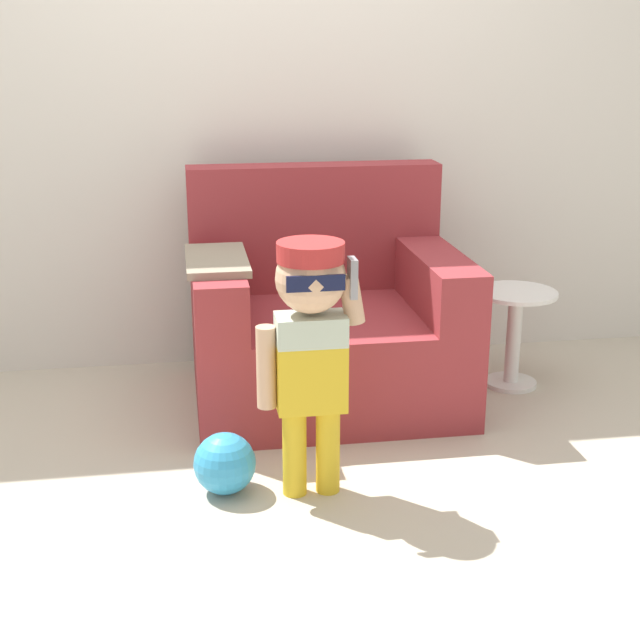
# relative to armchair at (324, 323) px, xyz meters

# --- Properties ---
(ground_plane) EXTENTS (10.00, 10.00, 0.00)m
(ground_plane) POSITION_rel_armchair_xyz_m (-0.23, -0.22, -0.34)
(ground_plane) COLOR #BCB29E
(wall_back) EXTENTS (10.00, 0.05, 2.60)m
(wall_back) POSITION_rel_armchair_xyz_m (-0.23, 0.55, 0.96)
(wall_back) COLOR silver
(wall_back) RESTS_ON ground_plane
(armchair) EXTENTS (1.14, 0.89, 0.97)m
(armchair) POSITION_rel_armchair_xyz_m (0.00, 0.00, 0.00)
(armchair) COLOR maroon
(armchair) RESTS_ON ground_plane
(person_child) EXTENTS (0.36, 0.27, 0.89)m
(person_child) POSITION_rel_armchair_xyz_m (-0.19, -0.85, 0.26)
(person_child) COLOR gold
(person_child) RESTS_ON ground_plane
(side_table) EXTENTS (0.36, 0.36, 0.44)m
(side_table) POSITION_rel_armchair_xyz_m (0.86, -0.01, -0.07)
(side_table) COLOR white
(side_table) RESTS_ON ground_plane
(toy_ball) EXTENTS (0.22, 0.22, 0.22)m
(toy_ball) POSITION_rel_armchair_xyz_m (-0.48, -0.80, -0.23)
(toy_ball) COLOR #3399D1
(toy_ball) RESTS_ON ground_plane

